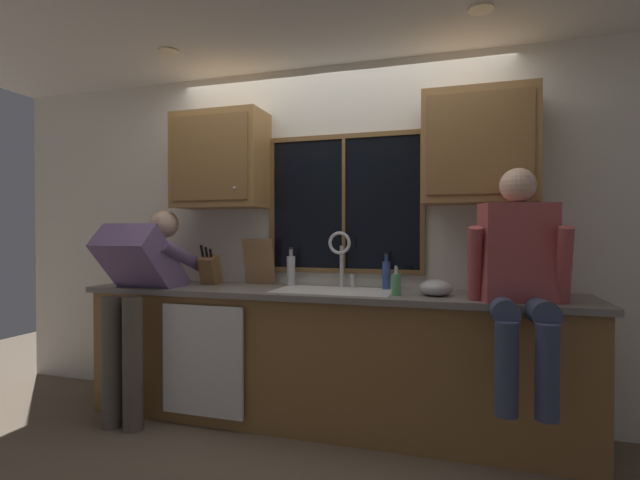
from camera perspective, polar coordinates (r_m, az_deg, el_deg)
name	(u,v)px	position (r m, az deg, el deg)	size (l,w,h in m)	color
back_wall	(337,238)	(3.51, 2.05, 0.29)	(5.74, 0.12, 2.55)	silver
ceiling_downlight_left	(169,51)	(3.56, -18.02, 21.12)	(0.14, 0.14, 0.01)	#FFEAB2
ceiling_downlight_right	(481,9)	(3.00, 19.11, 25.12)	(0.14, 0.14, 0.01)	#FFEAB2
window_glass	(344,204)	(3.43, 2.97, 4.45)	(1.10, 0.02, 0.95)	black
window_frame_top	(344,136)	(3.49, 2.94, 12.56)	(1.17, 0.02, 0.04)	brown
window_frame_bottom	(344,271)	(3.43, 2.93, -3.79)	(1.17, 0.02, 0.04)	brown
window_frame_left	(272,205)	(3.60, -5.87, 4.27)	(0.04, 0.02, 0.95)	brown
window_frame_right	(423,202)	(3.33, 12.47, 4.54)	(0.04, 0.02, 0.95)	brown
window_mullion_center	(344,204)	(3.42, 2.92, 4.46)	(0.02, 0.02, 0.95)	brown
lower_cabinet_run	(323,360)	(3.29, 0.40, -14.47)	(3.34, 0.58, 0.88)	olive
countertop	(322,293)	(3.18, 0.30, -6.55)	(3.40, 0.62, 0.04)	slate
dishwasher_front	(202,361)	(3.30, -14.22, -14.13)	(0.60, 0.02, 0.74)	white
upper_cabinet_left	(220,161)	(3.66, -12.13, 9.47)	(0.70, 0.36, 0.72)	#9E703D
upper_cabinet_right	(479,147)	(3.21, 18.86, 10.68)	(0.70, 0.36, 0.72)	#9E703D
sink	(333,305)	(3.18, 1.66, -7.97)	(0.80, 0.46, 0.21)	silver
faucet	(341,252)	(3.32, 2.62, -1.51)	(0.18, 0.09, 0.40)	silver
person_standing	(140,286)	(3.53, -21.22, -5.32)	(0.53, 0.72, 1.48)	#595147
person_sitting_on_counter	(519,271)	(2.78, 23.23, -3.47)	(0.54, 0.64, 1.26)	#384260
knife_block	(210,270)	(3.63, -13.31, -3.61)	(0.12, 0.18, 0.32)	brown
cutting_board	(259,262)	(3.58, -7.47, -2.65)	(0.24, 0.02, 0.35)	#997047
mixing_bowl	(436,288)	(3.01, 13.99, -5.72)	(0.21, 0.21, 0.10)	#B7B7BC
soap_dispenser	(396,284)	(2.96, 9.31, -5.33)	(0.06, 0.07, 0.19)	#59A566
bottle_green_glass	(291,270)	(3.46, -3.58, -3.67)	(0.06, 0.06, 0.28)	#B7B7BC
bottle_tall_clear	(386,274)	(3.27, 8.13, -4.18)	(0.06, 0.06, 0.25)	#334C8C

